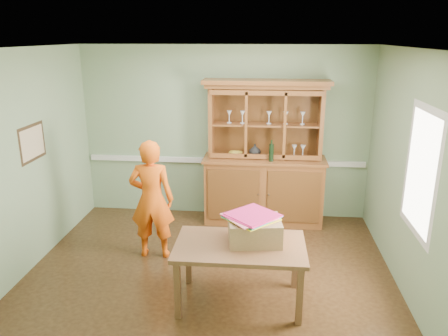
# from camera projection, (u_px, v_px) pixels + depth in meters

# --- Properties ---
(floor) EXTENTS (4.50, 4.50, 0.00)m
(floor) POSITION_uv_depth(u_px,v_px,m) (209.00, 275.00, 5.37)
(floor) COLOR #4D3318
(floor) RESTS_ON ground
(ceiling) EXTENTS (4.50, 4.50, 0.00)m
(ceiling) POSITION_uv_depth(u_px,v_px,m) (206.00, 48.00, 4.58)
(ceiling) COLOR white
(ceiling) RESTS_ON wall_back
(wall_back) EXTENTS (4.50, 0.00, 4.50)m
(wall_back) POSITION_uv_depth(u_px,v_px,m) (225.00, 133.00, 6.88)
(wall_back) COLOR gray
(wall_back) RESTS_ON floor
(wall_left) EXTENTS (0.00, 4.00, 4.00)m
(wall_left) POSITION_uv_depth(u_px,v_px,m) (20.00, 165.00, 5.19)
(wall_left) COLOR gray
(wall_left) RESTS_ON floor
(wall_right) EXTENTS (0.00, 4.00, 4.00)m
(wall_right) POSITION_uv_depth(u_px,v_px,m) (411.00, 177.00, 4.76)
(wall_right) COLOR gray
(wall_right) RESTS_ON floor
(wall_front) EXTENTS (4.50, 0.00, 4.50)m
(wall_front) POSITION_uv_depth(u_px,v_px,m) (169.00, 255.00, 3.07)
(wall_front) COLOR gray
(wall_front) RESTS_ON floor
(chair_rail) EXTENTS (4.41, 0.05, 0.08)m
(chair_rail) POSITION_uv_depth(u_px,v_px,m) (224.00, 161.00, 6.99)
(chair_rail) COLOR silver
(chair_rail) RESTS_ON wall_back
(framed_map) EXTENTS (0.03, 0.60, 0.46)m
(framed_map) POSITION_uv_depth(u_px,v_px,m) (33.00, 143.00, 5.41)
(framed_map) COLOR #372716
(framed_map) RESTS_ON wall_left
(window_panel) EXTENTS (0.03, 0.96, 1.36)m
(window_panel) POSITION_uv_depth(u_px,v_px,m) (420.00, 172.00, 4.44)
(window_panel) COLOR silver
(window_panel) RESTS_ON wall_right
(china_hutch) EXTENTS (1.88, 0.62, 2.21)m
(china_hutch) POSITION_uv_depth(u_px,v_px,m) (264.00, 174.00, 6.75)
(china_hutch) COLOR brown
(china_hutch) RESTS_ON floor
(dining_table) EXTENTS (1.40, 0.85, 0.70)m
(dining_table) POSITION_uv_depth(u_px,v_px,m) (240.00, 251.00, 4.67)
(dining_table) COLOR brown
(dining_table) RESTS_ON floor
(cardboard_box) EXTENTS (0.60, 0.51, 0.26)m
(cardboard_box) POSITION_uv_depth(u_px,v_px,m) (254.00, 231.00, 4.68)
(cardboard_box) COLOR #99754F
(cardboard_box) RESTS_ON dining_table
(kite_stack) EXTENTS (0.65, 0.65, 0.05)m
(kite_stack) POSITION_uv_depth(u_px,v_px,m) (251.00, 216.00, 4.66)
(kite_stack) COLOR yellow
(kite_stack) RESTS_ON cardboard_box
(person) EXTENTS (0.60, 0.41, 1.59)m
(person) POSITION_uv_depth(u_px,v_px,m) (152.00, 200.00, 5.64)
(person) COLOR #F35C0F
(person) RESTS_ON floor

